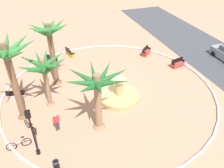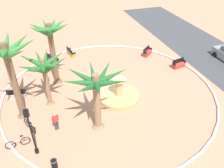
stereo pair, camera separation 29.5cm
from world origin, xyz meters
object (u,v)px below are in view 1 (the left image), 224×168
at_px(bench_southeast, 16,96).
at_px(trash_bin, 56,165).
at_px(bench_southwest, 146,52).
at_px(palm_tree_mid_plaza, 8,62).
at_px(person_cyclist_helmet, 57,121).
at_px(palm_tree_near_fountain, 50,38).
at_px(fountain, 119,96).
at_px(bench_north, 70,53).
at_px(bicycle_red_frame, 19,144).
at_px(palm_tree_far_side, 97,88).
at_px(palm_tree_by_curb, 44,68).
at_px(lamppost, 32,129).
at_px(bench_east, 52,60).
at_px(bicycle_by_lamppost, 30,127).
at_px(bench_west, 178,64).

xyz_separation_m(bench_southeast, trash_bin, (8.62, 2.42, 0.04)).
bearing_deg(trash_bin, bench_southwest, 135.11).
bearing_deg(trash_bin, palm_tree_mid_plaza, -162.40).
bearing_deg(person_cyclist_helmet, palm_tree_near_fountain, 172.67).
xyz_separation_m(fountain, bench_north, (-9.86, -2.66, 0.04)).
bearing_deg(bicycle_red_frame, bench_north, 155.06).
xyz_separation_m(palm_tree_far_side, bench_north, (-12.76, 0.10, -3.44)).
height_order(palm_tree_far_side, bench_southeast, palm_tree_far_side).
relative_size(palm_tree_by_curb, lamppost, 1.18).
height_order(palm_tree_by_curb, palm_tree_far_side, palm_tree_far_side).
bearing_deg(bench_north, person_cyclist_helmet, -14.85).
height_order(fountain, palm_tree_near_fountain, palm_tree_near_fountain).
relative_size(bench_north, lamppost, 0.42).
height_order(bench_east, bicycle_by_lamppost, bench_east).
relative_size(bench_east, bench_west, 0.98).
relative_size(palm_tree_by_curb, bench_east, 2.91).
relative_size(bench_east, person_cyclist_helmet, 1.01).
xyz_separation_m(palm_tree_near_fountain, bench_southeast, (1.48, -3.84, -4.45)).
relative_size(bench_southwest, person_cyclist_helmet, 0.96).
height_order(palm_tree_near_fountain, palm_tree_far_side, palm_tree_near_fountain).
xyz_separation_m(palm_tree_by_curb, bicycle_by_lamppost, (2.73, -1.79, -3.35)).
xyz_separation_m(palm_tree_far_side, bicycle_by_lamppost, (-1.35, -5.05, -3.41)).
height_order(bench_west, bench_north, same).
bearing_deg(lamppost, bench_southeast, -168.86).
bearing_deg(bench_east, bench_southwest, 81.08).
bearing_deg(palm_tree_by_curb, palm_tree_mid_plaza, -69.29).
relative_size(palm_tree_by_curb, bicycle_by_lamppost, 3.06).
relative_size(bench_north, bench_southwest, 1.08).
bearing_deg(bench_west, palm_tree_far_side, -60.78).
distance_m(palm_tree_by_curb, person_cyclist_helmet, 4.38).
height_order(bench_west, bicycle_red_frame, bench_west).
height_order(palm_tree_mid_plaza, bicycle_by_lamppost, palm_tree_mid_plaza).
height_order(bench_west, lamppost, lamppost).
distance_m(bench_west, person_cyclist_helmet, 15.12).
bearing_deg(lamppost, bicycle_red_frame, -128.41).
relative_size(palm_tree_far_side, person_cyclist_helmet, 3.16).
bearing_deg(palm_tree_far_side, palm_tree_by_curb, -141.36).
distance_m(palm_tree_far_side, bench_east, 12.46).
distance_m(palm_tree_near_fountain, bicycle_red_frame, 9.47).
xyz_separation_m(fountain, palm_tree_by_curb, (-1.18, -6.02, 3.43)).
bearing_deg(palm_tree_by_curb, person_cyclist_helmet, 2.89).
bearing_deg(palm_tree_far_side, bench_east, -169.32).
bearing_deg(bench_southwest, bicycle_red_frame, -55.77).
bearing_deg(bench_southeast, bench_west, 90.76).
bearing_deg(fountain, bicycle_red_frame, -70.77).
distance_m(palm_tree_mid_plaza, bicycle_red_frame, 5.84).
height_order(fountain, bench_southeast, fountain).
bearing_deg(bench_southwest, bicycle_by_lamppost, -58.36).
xyz_separation_m(bench_west, bicycle_by_lamppost, (4.81, -16.07, 0.04)).
bearing_deg(trash_bin, lamppost, -147.17).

